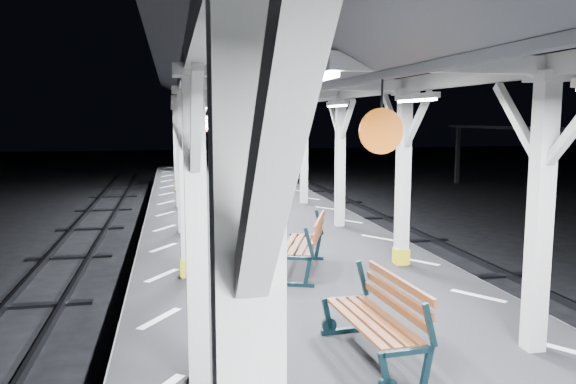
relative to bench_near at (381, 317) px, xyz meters
name	(u,v)px	position (x,y,z in m)	size (l,w,h in m)	color
ground	(328,370)	(-0.09, 1.89, -1.52)	(120.00, 120.00, 0.00)	black
platform	(328,339)	(-0.09, 1.89, -1.02)	(6.00, 50.00, 1.00)	black
hazard_stripes_left	(160,318)	(-2.54, 1.89, -0.51)	(1.00, 48.00, 0.01)	silver
hazard_stripes_right	(478,296)	(2.36, 1.89, -0.51)	(1.00, 48.00, 0.01)	silver
canopy	(331,62)	(-0.09, 1.87, 3.05)	(5.40, 49.00, 4.65)	beige
bench_near	(381,317)	(0.00, 0.00, 0.00)	(0.78, 1.83, 0.97)	black
bench_mid	(307,243)	(0.04, 3.78, 0.03)	(1.29, 2.01, 1.02)	black
bench_far	(239,181)	(0.16, 14.93, -0.08)	(0.72, 1.57, 0.82)	black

